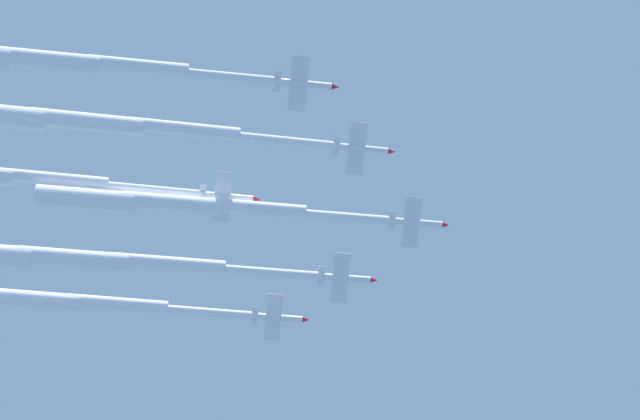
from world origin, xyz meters
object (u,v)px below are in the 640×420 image
jet_port_inner (70,258)px  jet_port_mid (28,299)px  jet_starboard_mid (48,61)px  jet_lead (169,204)px  jet_starboard_inner (84,122)px

jet_port_inner → jet_port_mid: bearing=-48.7°
jet_port_inner → jet_starboard_mid: bearing=91.6°
jet_lead → jet_port_mid: size_ratio=0.94×
jet_port_inner → jet_starboard_mid: jet_port_inner is taller
jet_lead → jet_port_inner: jet_lead is taller
jet_port_inner → jet_port_mid: size_ratio=1.06×
jet_lead → jet_port_inner: bearing=-29.5°
jet_starboard_inner → jet_starboard_mid: size_ratio=1.13×
jet_lead → jet_starboard_mid: bearing=57.6°
jet_lead → jet_port_inner: 19.75m
jet_lead → jet_port_mid: jet_port_mid is taller
jet_starboard_inner → jet_starboard_mid: jet_starboard_inner is taller
jet_starboard_mid → jet_port_mid: bearing=-77.6°
jet_port_inner → jet_starboard_mid: size_ratio=1.17×
jet_port_inner → jet_starboard_inner: jet_starboard_inner is taller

